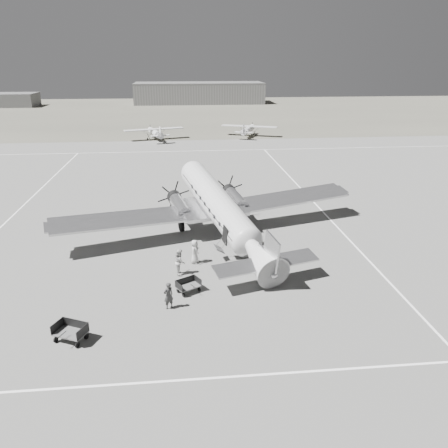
{
  "coord_description": "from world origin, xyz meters",
  "views": [
    {
      "loc": [
        -1.7,
        -30.64,
        14.18
      ],
      "look_at": [
        1.4,
        0.59,
        2.2
      ],
      "focal_mm": 35.0,
      "sensor_mm": 36.0,
      "label": 1
    }
  ],
  "objects_px": {
    "shed_secondary": "(6,100)",
    "light_plane_right": "(248,130)",
    "light_plane_left": "(155,134)",
    "ramp_agent": "(180,262)",
    "baggage_cart_far": "(70,332)",
    "passenger": "(195,252)",
    "hangar_main": "(199,93)",
    "dc3_airliner": "(222,211)",
    "ground_crew": "(168,295)",
    "baggage_cart_near": "(188,286)"
  },
  "relations": [
    {
      "from": "dc3_airliner",
      "to": "light_plane_right",
      "type": "height_order",
      "value": "dc3_airliner"
    },
    {
      "from": "hangar_main",
      "to": "shed_secondary",
      "type": "bearing_deg",
      "value": -175.24
    },
    {
      "from": "dc3_airliner",
      "to": "baggage_cart_near",
      "type": "height_order",
      "value": "dc3_airliner"
    },
    {
      "from": "dc3_airliner",
      "to": "baggage_cart_near",
      "type": "xyz_separation_m",
      "value": [
        -2.93,
        -8.33,
        -2.12
      ]
    },
    {
      "from": "hangar_main",
      "to": "baggage_cart_far",
      "type": "relative_size",
      "value": 23.66
    },
    {
      "from": "hangar_main",
      "to": "ramp_agent",
      "type": "height_order",
      "value": "hangar_main"
    },
    {
      "from": "baggage_cart_near",
      "to": "ramp_agent",
      "type": "bearing_deg",
      "value": 70.77
    },
    {
      "from": "dc3_airliner",
      "to": "ground_crew",
      "type": "relative_size",
      "value": 15.54
    },
    {
      "from": "shed_secondary",
      "to": "baggage_cart_far",
      "type": "xyz_separation_m",
      "value": [
        47.1,
        -125.3,
        -1.5
      ]
    },
    {
      "from": "light_plane_left",
      "to": "baggage_cart_near",
      "type": "bearing_deg",
      "value": -101.52
    },
    {
      "from": "baggage_cart_far",
      "to": "ramp_agent",
      "type": "xyz_separation_m",
      "value": [
        5.85,
        7.19,
        0.43
      ]
    },
    {
      "from": "baggage_cart_far",
      "to": "passenger",
      "type": "xyz_separation_m",
      "value": [
        6.95,
        8.85,
        0.4
      ]
    },
    {
      "from": "hangar_main",
      "to": "ground_crew",
      "type": "height_order",
      "value": "hangar_main"
    },
    {
      "from": "shed_secondary",
      "to": "ground_crew",
      "type": "bearing_deg",
      "value": -66.91
    },
    {
      "from": "hangar_main",
      "to": "dc3_airliner",
      "type": "distance_m",
      "value": 117.47
    },
    {
      "from": "baggage_cart_far",
      "to": "baggage_cart_near",
      "type": "bearing_deg",
      "value": 60.63
    },
    {
      "from": "shed_secondary",
      "to": "light_plane_right",
      "type": "height_order",
      "value": "shed_secondary"
    },
    {
      "from": "ramp_agent",
      "to": "passenger",
      "type": "bearing_deg",
      "value": -38.11
    },
    {
      "from": "shed_secondary",
      "to": "light_plane_right",
      "type": "bearing_deg",
      "value": -43.03
    },
    {
      "from": "hangar_main",
      "to": "ramp_agent",
      "type": "distance_m",
      "value": 123.33
    },
    {
      "from": "light_plane_right",
      "to": "baggage_cart_near",
      "type": "distance_m",
      "value": 60.21
    },
    {
      "from": "hangar_main",
      "to": "passenger",
      "type": "relative_size",
      "value": 23.26
    },
    {
      "from": "passenger",
      "to": "baggage_cart_near",
      "type": "bearing_deg",
      "value": -165.13
    },
    {
      "from": "dc3_airliner",
      "to": "passenger",
      "type": "height_order",
      "value": "dc3_airliner"
    },
    {
      "from": "dc3_airliner",
      "to": "baggage_cart_far",
      "type": "distance_m",
      "value": 16.03
    },
    {
      "from": "light_plane_left",
      "to": "passenger",
      "type": "bearing_deg",
      "value": -100.5
    },
    {
      "from": "baggage_cart_far",
      "to": "ground_crew",
      "type": "xyz_separation_m",
      "value": [
        5.15,
        2.75,
        0.36
      ]
    },
    {
      "from": "passenger",
      "to": "ramp_agent",
      "type": "bearing_deg",
      "value": 168.89
    },
    {
      "from": "dc3_airliner",
      "to": "baggage_cart_far",
      "type": "height_order",
      "value": "dc3_airliner"
    },
    {
      "from": "hangar_main",
      "to": "passenger",
      "type": "distance_m",
      "value": 121.63
    },
    {
      "from": "ramp_agent",
      "to": "shed_secondary",
      "type": "bearing_deg",
      "value": 19.7
    },
    {
      "from": "baggage_cart_far",
      "to": "ground_crew",
      "type": "bearing_deg",
      "value": 53.12
    },
    {
      "from": "hangar_main",
      "to": "light_plane_right",
      "type": "distance_m",
      "value": 67.26
    },
    {
      "from": "shed_secondary",
      "to": "baggage_cart_near",
      "type": "relative_size",
      "value": 11.59
    },
    {
      "from": "dc3_airliner",
      "to": "light_plane_right",
      "type": "relative_size",
      "value": 2.48
    },
    {
      "from": "shed_secondary",
      "to": "passenger",
      "type": "distance_m",
      "value": 128.4
    },
    {
      "from": "baggage_cart_near",
      "to": "ground_crew",
      "type": "bearing_deg",
      "value": -154.52
    },
    {
      "from": "shed_secondary",
      "to": "ramp_agent",
      "type": "distance_m",
      "value": 129.44
    },
    {
      "from": "shed_secondary",
      "to": "baggage_cart_far",
      "type": "relative_size",
      "value": 10.14
    },
    {
      "from": "light_plane_left",
      "to": "ramp_agent",
      "type": "distance_m",
      "value": 54.17
    },
    {
      "from": "dc3_airliner",
      "to": "baggage_cart_near",
      "type": "distance_m",
      "value": 9.08
    },
    {
      "from": "light_plane_left",
      "to": "ramp_agent",
      "type": "height_order",
      "value": "light_plane_left"
    },
    {
      "from": "shed_secondary",
      "to": "light_plane_right",
      "type": "distance_m",
      "value": 90.75
    },
    {
      "from": "light_plane_left",
      "to": "ground_crew",
      "type": "relative_size",
      "value": 6.38
    },
    {
      "from": "shed_secondary",
      "to": "dc3_airliner",
      "type": "xyz_separation_m",
      "value": [
        56.4,
        -112.41,
        0.56
      ]
    },
    {
      "from": "shed_secondary",
      "to": "ground_crew",
      "type": "distance_m",
      "value": 133.23
    },
    {
      "from": "ground_crew",
      "to": "passenger",
      "type": "xyz_separation_m",
      "value": [
        1.81,
        6.1,
        0.04
      ]
    },
    {
      "from": "shed_secondary",
      "to": "light_plane_right",
      "type": "relative_size",
      "value": 1.66
    },
    {
      "from": "shed_secondary",
      "to": "light_plane_left",
      "type": "relative_size",
      "value": 1.63
    },
    {
      "from": "dc3_airliner",
      "to": "ramp_agent",
      "type": "height_order",
      "value": "dc3_airliner"
    }
  ]
}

